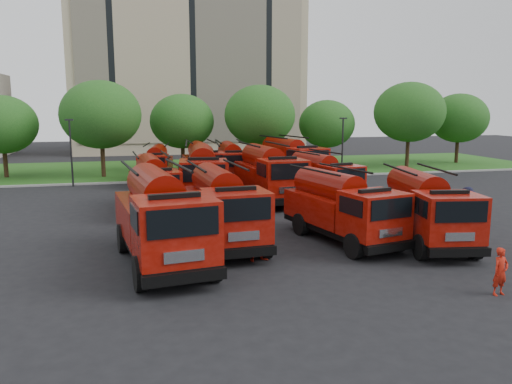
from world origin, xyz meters
TOP-DOWN VIEW (x-y plane):
  - ground at (0.00, 0.00)m, footprint 140.00×140.00m
  - lawn at (0.00, 26.00)m, footprint 70.00×16.00m
  - curb at (0.00, 17.90)m, footprint 70.00×0.30m
  - apartment_building at (2.00, 47.94)m, footprint 30.00×14.18m
  - tree_1 at (-16.00, 23.00)m, footprint 5.71×5.71m
  - tree_2 at (-8.00, 21.50)m, footprint 6.72×6.72m
  - tree_3 at (-1.00, 24.00)m, footprint 5.88×5.88m
  - tree_4 at (6.00, 22.50)m, footprint 6.55×6.55m
  - tree_5 at (13.00, 23.50)m, footprint 5.46×5.46m
  - tree_6 at (21.00, 22.00)m, footprint 6.89×6.89m
  - tree_7 at (28.00, 24.00)m, footprint 6.05×6.05m
  - lamp_post_0 at (-10.00, 17.20)m, footprint 0.60×0.25m
  - lamp_post_1 at (12.00, 17.20)m, footprint 0.60×0.25m
  - fire_truck_0 at (-4.33, -3.48)m, footprint 3.75×8.14m
  - fire_truck_1 at (-1.58, -1.34)m, footprint 3.04×7.41m
  - fire_truck_2 at (3.72, -2.16)m, footprint 3.72×7.14m
  - fire_truck_3 at (7.19, -3.32)m, footprint 3.45×7.17m
  - fire_truck_4 at (-4.29, 6.49)m, footprint 2.93×7.07m
  - fire_truck_5 at (-1.21, 8.02)m, footprint 3.58×8.16m
  - fire_truck_6 at (3.04, 8.09)m, footprint 3.26×7.88m
  - fire_truck_7 at (6.41, 7.39)m, footprint 3.48×6.92m
  - fire_truck_8 at (-3.71, 17.29)m, footprint 3.08×6.70m
  - fire_truck_9 at (-0.22, 15.75)m, footprint 2.73×7.17m
  - fire_truck_10 at (2.03, 15.63)m, footprint 2.89×7.17m
  - fire_truck_11 at (6.87, 15.70)m, footprint 4.27×8.06m
  - firefighter_0 at (6.13, -9.50)m, footprint 0.64×0.51m
  - firefighter_1 at (-0.49, -4.23)m, footprint 1.04×0.71m
  - firefighter_2 at (7.33, -3.94)m, footprint 0.80×1.04m
  - firefighter_3 at (11.66, -0.19)m, footprint 1.36×0.98m
  - firefighter_4 at (-1.59, 2.93)m, footprint 0.92×0.91m
  - firefighter_5 at (10.50, 4.72)m, footprint 1.58×1.36m

SIDE VIEW (x-z plane):
  - ground at x=0.00m, z-range 0.00..0.00m
  - firefighter_0 at x=6.13m, z-range -0.79..0.79m
  - firefighter_1 at x=-0.49m, z-range -0.98..0.98m
  - firefighter_2 at x=7.33m, z-range -0.78..0.78m
  - firefighter_3 at x=11.66m, z-range -0.94..0.94m
  - firefighter_4 at x=-1.59m, z-range -0.80..0.80m
  - firefighter_5 at x=10.50m, z-range -0.80..0.80m
  - lawn at x=0.00m, z-range 0.00..0.12m
  - curb at x=0.00m, z-range 0.00..0.14m
  - fire_truck_8 at x=-3.71m, z-range 0.01..2.95m
  - fire_truck_7 at x=6.41m, z-range 0.01..3.02m
  - fire_truck_2 at x=3.72m, z-range 0.01..3.11m
  - fire_truck_3 at x=7.19m, z-range 0.01..3.14m
  - fire_truck_4 at x=-4.29m, z-range 0.01..3.16m
  - fire_truck_10 at x=2.03m, z-range 0.01..3.22m
  - fire_truck_9 at x=-0.22m, z-range 0.01..3.25m
  - fire_truck_1 at x=-1.58m, z-range 0.01..3.32m
  - fire_truck_11 at x=6.87m, z-range 0.01..3.50m
  - fire_truck_6 at x=3.04m, z-range 0.01..3.52m
  - fire_truck_0 at x=-4.33m, z-range 0.01..3.58m
  - fire_truck_5 at x=-1.21m, z-range 0.01..3.61m
  - lamp_post_0 at x=-10.00m, z-range 0.34..5.45m
  - lamp_post_1 at x=12.00m, z-range 0.34..5.45m
  - tree_5 at x=13.00m, z-range 1.01..7.69m
  - tree_1 at x=-16.00m, z-range 1.06..8.04m
  - tree_3 at x=-1.00m, z-range 1.09..8.28m
  - tree_7 at x=28.00m, z-range 1.12..8.52m
  - tree_4 at x=6.00m, z-range 1.21..9.23m
  - tree_2 at x=-8.00m, z-range 1.25..9.46m
  - tree_6 at x=21.00m, z-range 1.28..9.70m
  - apartment_building at x=2.00m, z-range 0.00..25.00m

